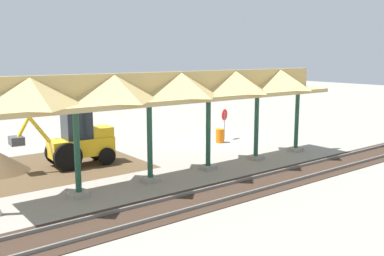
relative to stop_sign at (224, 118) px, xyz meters
The scene contains 7 objects.
ground_plane 1.86m from the stop_sign, 15.89° to the left, with size 120.00×120.00×0.00m, color gray.
dirt_work_zone 12.45m from the stop_sign, ahead, with size 9.77×7.00×0.01m, color brown.
platform_canopy 9.60m from the stop_sign, 35.08° to the left, with size 18.17×3.20×4.90m.
rail_tracks 8.82m from the stop_sign, 82.74° to the left, with size 60.00×2.58×0.15m.
stop_sign is the anchor object (origin of this frame).
backhoe 10.64m from the stop_sign, ahead, with size 5.09×1.83×2.82m.
traffic_barrel 1.56m from the stop_sign, 34.38° to the left, with size 0.56×0.56×0.90m, color orange.
Camera 1 is at (18.04, 20.89, 5.64)m, focal length 40.00 mm.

